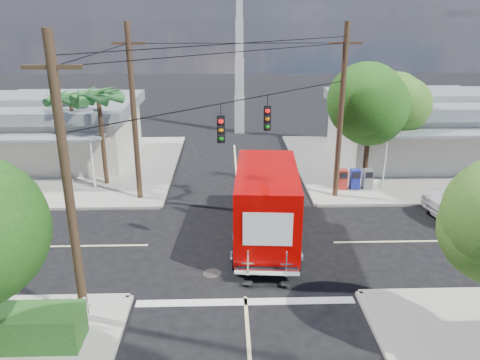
{
  "coord_description": "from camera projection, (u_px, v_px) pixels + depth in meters",
  "views": [
    {
      "loc": [
        -0.61,
        -17.98,
        9.34
      ],
      "look_at": [
        0.0,
        2.0,
        2.2
      ],
      "focal_mm": 35.0,
      "sensor_mm": 36.0,
      "label": 1
    }
  ],
  "objects": [
    {
      "name": "delivery_truck",
      "position": [
        266.0,
        202.0,
        19.99
      ],
      "size": [
        3.04,
        8.09,
        3.43
      ],
      "color": "black",
      "rests_on": "ground"
    },
    {
      "name": "tree_ne_back",
      "position": [
        403.0,
        107.0,
        27.39
      ],
      "size": [
        3.77,
        3.66,
        5.82
      ],
      "color": "#422D1C",
      "rests_on": "sidewalk_ne"
    },
    {
      "name": "road_markings",
      "position": [
        243.0,
        261.0,
        18.7
      ],
      "size": [
        32.0,
        32.0,
        0.01
      ],
      "color": "beige",
      "rests_on": "ground"
    },
    {
      "name": "ground",
      "position": [
        241.0,
        244.0,
        20.08
      ],
      "size": [
        120.0,
        120.0,
        0.0
      ],
      "primitive_type": "plane",
      "color": "black",
      "rests_on": "ground"
    },
    {
      "name": "palm_nw_front",
      "position": [
        98.0,
        98.0,
        25.23
      ],
      "size": [
        3.01,
        3.08,
        5.59
      ],
      "color": "#422D1C",
      "rests_on": "sidewalk_nw"
    },
    {
      "name": "vending_boxes",
      "position": [
        355.0,
        179.0,
        25.88
      ],
      "size": [
        1.9,
        0.5,
        1.1
      ],
      "color": "#A8221C",
      "rests_on": "sidewalk_ne"
    },
    {
      "name": "building_nw",
      "position": [
        53.0,
        128.0,
        30.72
      ],
      "size": [
        10.8,
        10.2,
        4.3
      ],
      "color": "beige",
      "rests_on": "sidewalk_nw"
    },
    {
      "name": "palm_nw_back",
      "position": [
        70.0,
        100.0,
        26.71
      ],
      "size": [
        3.01,
        3.08,
        5.19
      ],
      "color": "#422D1C",
      "rests_on": "sidewalk_nw"
    },
    {
      "name": "sidewalk_nw",
      "position": [
        67.0,
        167.0,
        29.99
      ],
      "size": [
        14.12,
        14.12,
        0.14
      ],
      "color": "gray",
      "rests_on": "ground"
    },
    {
      "name": "building_ne",
      "position": [
        424.0,
        126.0,
        30.93
      ],
      "size": [
        11.8,
        10.2,
        4.5
      ],
      "color": "beige",
      "rests_on": "sidewalk_ne"
    },
    {
      "name": "utility_poles",
      "position": [
        203.0,
        129.0,
        19.98
      ],
      "size": [
        12.0,
        10.68,
        9.0
      ],
      "color": "#473321",
      "rests_on": "ground"
    },
    {
      "name": "tree_ne_front",
      "position": [
        372.0,
        104.0,
        25.05
      ],
      "size": [
        4.21,
        4.14,
        6.66
      ],
      "color": "#422D1C",
      "rests_on": "sidewalk_ne"
    },
    {
      "name": "sidewalk_ne",
      "position": [
        402.0,
        163.0,
        30.62
      ],
      "size": [
        14.12,
        14.12,
        0.14
      ],
      "color": "gray",
      "rests_on": "ground"
    },
    {
      "name": "radio_tower",
      "position": [
        239.0,
        63.0,
        37.03
      ],
      "size": [
        0.8,
        0.8,
        17.0
      ],
      "color": "silver",
      "rests_on": "ground"
    }
  ]
}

